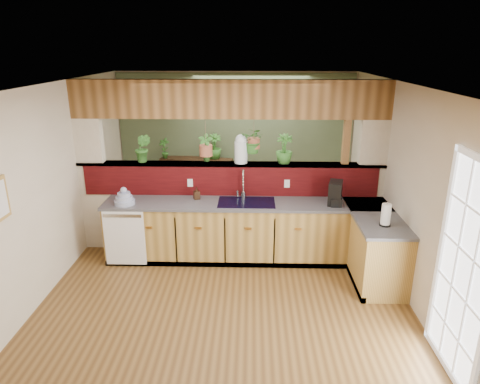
{
  "coord_description": "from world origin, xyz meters",
  "views": [
    {
      "loc": [
        0.32,
        -4.83,
        3.04
      ],
      "look_at": [
        0.16,
        0.7,
        1.15
      ],
      "focal_mm": 32.0,
      "sensor_mm": 36.0,
      "label": 1
    }
  ],
  "objects_px": {
    "paper_towel": "(386,215)",
    "shelving_console": "(197,181)",
    "glass_jar": "(241,149)",
    "soap_dispenser": "(197,193)",
    "dish_stack": "(124,199)",
    "coffee_maker": "(335,194)",
    "faucet": "(243,183)"
  },
  "relations": [
    {
      "from": "dish_stack",
      "to": "shelving_console",
      "type": "distance_m",
      "value": 2.55
    },
    {
      "from": "dish_stack",
      "to": "soap_dispenser",
      "type": "bearing_deg",
      "value": 13.47
    },
    {
      "from": "paper_towel",
      "to": "glass_jar",
      "type": "bearing_deg",
      "value": 147.6
    },
    {
      "from": "faucet",
      "to": "shelving_console",
      "type": "height_order",
      "value": "faucet"
    },
    {
      "from": "faucet",
      "to": "glass_jar",
      "type": "relative_size",
      "value": 1.06
    },
    {
      "from": "soap_dispenser",
      "to": "coffee_maker",
      "type": "relative_size",
      "value": 0.55
    },
    {
      "from": "glass_jar",
      "to": "shelving_console",
      "type": "relative_size",
      "value": 0.31
    },
    {
      "from": "paper_towel",
      "to": "glass_jar",
      "type": "xyz_separation_m",
      "value": [
        -1.85,
        1.17,
        0.57
      ]
    },
    {
      "from": "glass_jar",
      "to": "faucet",
      "type": "bearing_deg",
      "value": -80.66
    },
    {
      "from": "faucet",
      "to": "soap_dispenser",
      "type": "relative_size",
      "value": 2.45
    },
    {
      "from": "soap_dispenser",
      "to": "coffee_maker",
      "type": "height_order",
      "value": "coffee_maker"
    },
    {
      "from": "glass_jar",
      "to": "dish_stack",
      "type": "bearing_deg",
      "value": -163.21
    },
    {
      "from": "faucet",
      "to": "coffee_maker",
      "type": "distance_m",
      "value": 1.34
    },
    {
      "from": "dish_stack",
      "to": "coffee_maker",
      "type": "xyz_separation_m",
      "value": [
        3.0,
        0.08,
        0.08
      ]
    },
    {
      "from": "soap_dispenser",
      "to": "shelving_console",
      "type": "distance_m",
      "value": 2.23
    },
    {
      "from": "faucet",
      "to": "dish_stack",
      "type": "relative_size",
      "value": 1.54
    },
    {
      "from": "glass_jar",
      "to": "soap_dispenser",
      "type": "bearing_deg",
      "value": -158.29
    },
    {
      "from": "shelving_console",
      "to": "paper_towel",
      "type": "bearing_deg",
      "value": -36.12
    },
    {
      "from": "glass_jar",
      "to": "shelving_console",
      "type": "bearing_deg",
      "value": 115.9
    },
    {
      "from": "paper_towel",
      "to": "shelving_console",
      "type": "xyz_separation_m",
      "value": [
        -2.77,
        3.07,
        -0.54
      ]
    },
    {
      "from": "shelving_console",
      "to": "dish_stack",
      "type": "bearing_deg",
      "value": -95.06
    },
    {
      "from": "soap_dispenser",
      "to": "glass_jar",
      "type": "xyz_separation_m",
      "value": [
        0.65,
        0.26,
        0.61
      ]
    },
    {
      "from": "soap_dispenser",
      "to": "shelving_console",
      "type": "height_order",
      "value": "soap_dispenser"
    },
    {
      "from": "soap_dispenser",
      "to": "paper_towel",
      "type": "xyz_separation_m",
      "value": [
        2.49,
        -0.91,
        0.05
      ]
    },
    {
      "from": "faucet",
      "to": "glass_jar",
      "type": "distance_m",
      "value": 0.51
    },
    {
      "from": "faucet",
      "to": "paper_towel",
      "type": "height_order",
      "value": "faucet"
    },
    {
      "from": "dish_stack",
      "to": "paper_towel",
      "type": "bearing_deg",
      "value": -10.89
    },
    {
      "from": "dish_stack",
      "to": "coffee_maker",
      "type": "bearing_deg",
      "value": 1.49
    },
    {
      "from": "paper_towel",
      "to": "soap_dispenser",
      "type": "bearing_deg",
      "value": 159.86
    },
    {
      "from": "coffee_maker",
      "to": "faucet",
      "type": "bearing_deg",
      "value": -173.79
    },
    {
      "from": "paper_towel",
      "to": "shelving_console",
      "type": "relative_size",
      "value": 0.22
    },
    {
      "from": "coffee_maker",
      "to": "shelving_console",
      "type": "relative_size",
      "value": 0.24
    }
  ]
}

